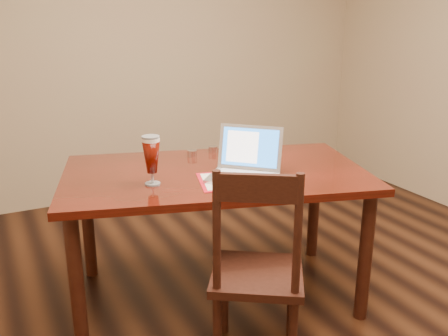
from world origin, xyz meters
name	(u,v)px	position (x,y,z in m)	size (l,w,h in m)	color
ground	(297,331)	(0.00, 0.00, 0.00)	(5.00, 5.00, 0.00)	black
dining_table	(215,186)	(-0.23, 0.53, 0.71)	(1.89, 1.38, 1.06)	#50120A
dining_chair	(257,272)	(-0.31, -0.08, 0.48)	(0.59, 0.58, 1.02)	black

